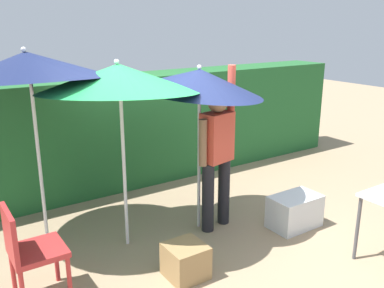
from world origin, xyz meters
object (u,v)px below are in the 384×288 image
(umbrella_yellow, at_px, (199,81))
(umbrella_orange, at_px, (27,67))
(crate_cardboard, at_px, (186,261))
(umbrella_rainbow, at_px, (119,79))
(cooler_box, at_px, (295,211))
(chair_plastic, at_px, (29,249))
(person_vendor, at_px, (217,151))

(umbrella_yellow, bearing_deg, umbrella_orange, 160.75)
(crate_cardboard, bearing_deg, umbrella_orange, 124.88)
(umbrella_rainbow, height_order, cooler_box, umbrella_rainbow)
(crate_cardboard, bearing_deg, umbrella_rainbow, 103.33)
(chair_plastic, bearing_deg, cooler_box, -5.29)
(umbrella_rainbow, bearing_deg, umbrella_yellow, -5.86)
(person_vendor, distance_m, chair_plastic, 2.20)
(umbrella_orange, distance_m, cooler_box, 3.32)
(umbrella_orange, distance_m, crate_cardboard, 2.41)
(umbrella_yellow, xyz_separation_m, crate_cardboard, (-0.69, -0.79, -1.56))
(chair_plastic, bearing_deg, umbrella_yellow, 10.48)
(umbrella_yellow, distance_m, cooler_box, 1.90)
(cooler_box, bearing_deg, person_vendor, 146.06)
(person_vendor, bearing_deg, umbrella_yellow, 143.88)
(umbrella_orange, relative_size, cooler_box, 3.62)
(umbrella_rainbow, relative_size, person_vendor, 1.08)
(person_vendor, bearing_deg, umbrella_rainbow, 168.72)
(umbrella_rainbow, relative_size, umbrella_orange, 0.94)
(umbrella_yellow, relative_size, cooler_box, 3.26)
(umbrella_yellow, bearing_deg, chair_plastic, -169.52)
(umbrella_orange, bearing_deg, crate_cardboard, -55.12)
(chair_plastic, bearing_deg, crate_cardboard, -17.85)
(umbrella_rainbow, distance_m, umbrella_orange, 0.89)
(umbrella_yellow, bearing_deg, umbrella_rainbow, 174.14)
(umbrella_yellow, xyz_separation_m, cooler_box, (0.93, -0.64, -1.53))
(umbrella_rainbow, distance_m, cooler_box, 2.55)
(cooler_box, bearing_deg, chair_plastic, 174.71)
(umbrella_rainbow, distance_m, umbrella_yellow, 0.90)
(umbrella_orange, xyz_separation_m, person_vendor, (1.80, -0.69, -0.98))
(person_vendor, bearing_deg, crate_cardboard, -141.95)
(umbrella_yellow, xyz_separation_m, person_vendor, (0.16, -0.12, -0.79))
(umbrella_orange, distance_m, chair_plastic, 1.73)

